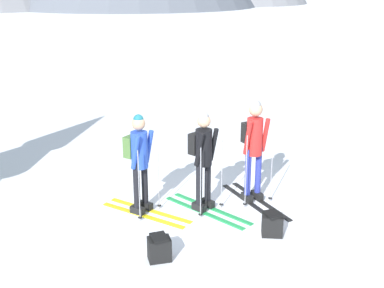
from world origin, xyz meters
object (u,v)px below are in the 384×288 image
skier_in_black (203,156)px  skier_in_red (254,145)px  backpack_on_snow_beside (159,248)px  skier_in_blue (139,158)px  backpack_on_snow_front (272,224)px

skier_in_black → skier_in_red: bearing=2.1°
backpack_on_snow_beside → skier_in_blue: bearing=84.7°
skier_in_black → backpack_on_snow_front: 1.62m
skier_in_red → backpack_on_snow_front: (-0.30, -1.27, -0.88)m
skier_in_black → skier_in_red: skier_in_red is taller
backpack_on_snow_front → backpack_on_snow_beside: 1.87m
skier_in_black → backpack_on_snow_beside: bearing=-132.1°
skier_in_black → skier_in_red: size_ratio=0.94×
skier_in_red → backpack_on_snow_front: 1.58m
backpack_on_snow_front → backpack_on_snow_beside: bearing=-177.7°
skier_in_black → backpack_on_snow_front: (0.68, -1.24, -0.81)m
skier_in_red → skier_in_black: bearing=-177.9°
skier_in_red → backpack_on_snow_beside: (-2.16, -1.35, -0.88)m
skier_in_black → backpack_on_snow_front: size_ratio=4.49×
skier_in_blue → skier_in_red: skier_in_red is taller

